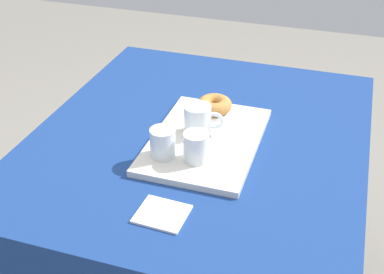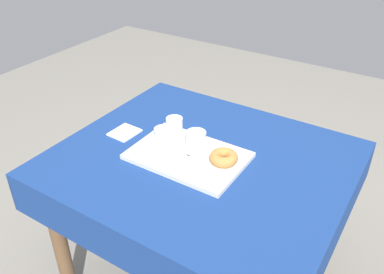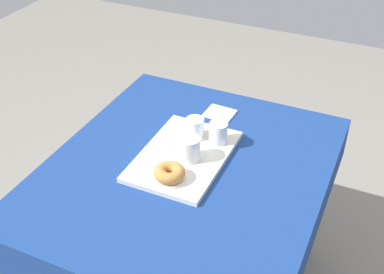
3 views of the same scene
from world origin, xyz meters
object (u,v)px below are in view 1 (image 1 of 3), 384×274
water_glass_near (163,144)px  paper_napkin (162,214)px  donut_plate_left (214,112)px  sugar_donut_left (215,105)px  tea_mug_left (197,121)px  serving_tray (206,140)px  water_glass_far (196,148)px  dining_table (200,163)px

water_glass_near → paper_napkin: 0.23m
donut_plate_left → paper_napkin: (0.48, 0.01, -0.02)m
water_glass_near → sugar_donut_left: 0.28m
donut_plate_left → sugar_donut_left: (0.00, 0.00, 0.02)m
sugar_donut_left → tea_mug_left: bearing=-6.5°
serving_tray → water_glass_near: 0.15m
serving_tray → water_glass_far: bearing=3.4°
tea_mug_left → water_glass_near: (0.14, -0.05, -0.01)m
serving_tray → donut_plate_left: donut_plate_left is taller
water_glass_near → donut_plate_left: size_ratio=0.72×
sugar_donut_left → paper_napkin: (0.48, 0.01, -0.04)m
dining_table → water_glass_near: size_ratio=13.69×
dining_table → serving_tray: size_ratio=2.54×
dining_table → serving_tray: 0.13m
water_glass_far → paper_napkin: (0.22, -0.02, -0.05)m
tea_mug_left → sugar_donut_left: (-0.13, 0.01, -0.01)m
dining_table → serving_tray: (0.04, 0.03, 0.11)m
donut_plate_left → tea_mug_left: bearing=-6.5°
water_glass_far → donut_plate_left: (-0.26, -0.02, -0.03)m
water_glass_near → paper_napkin: size_ratio=0.69×
tea_mug_left → paper_napkin: size_ratio=1.01×
tea_mug_left → water_glass_far: bearing=16.2°
sugar_donut_left → water_glass_far: bearing=5.1°
dining_table → paper_napkin: 0.39m
donut_plate_left → sugar_donut_left: 0.02m
dining_table → water_glass_far: water_glass_far is taller
water_glass_near → donut_plate_left: 0.28m
serving_tray → paper_napkin: 0.33m
tea_mug_left → dining_table: bearing=177.7°
tea_mug_left → donut_plate_left: tea_mug_left is taller
dining_table → sugar_donut_left: size_ratio=10.43×
serving_tray → donut_plate_left: 0.15m
water_glass_far → paper_napkin: bearing=-4.0°
sugar_donut_left → donut_plate_left: bearing=0.0°
dining_table → paper_napkin: size_ratio=9.46×
water_glass_near → water_glass_far: (-0.01, 0.09, 0.00)m
sugar_donut_left → paper_napkin: bearing=0.9°
water_glass_near → donut_plate_left: water_glass_near is taller
water_glass_near → donut_plate_left: bearing=165.8°
serving_tray → tea_mug_left: (-0.02, -0.03, 0.05)m
paper_napkin → water_glass_far: bearing=176.0°
dining_table → donut_plate_left: donut_plate_left is taller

